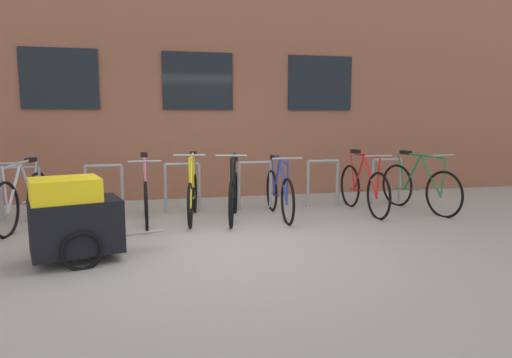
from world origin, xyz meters
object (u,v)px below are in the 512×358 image
at_px(bicycle_red, 363,188).
at_px(bicycle_yellow, 192,195).
at_px(bicycle_blue, 279,193).
at_px(bicycle_silver, 23,199).
at_px(bicycle_black, 233,195).
at_px(bicycle_pink, 146,197).
at_px(bike_trailer, 74,218).
at_px(bicycle_green, 419,187).

relative_size(bicycle_red, bicycle_yellow, 1.04).
bearing_deg(bicycle_blue, bicycle_silver, 178.26).
bearing_deg(bicycle_red, bicycle_black, -178.63).
relative_size(bicycle_yellow, bicycle_black, 1.03).
relative_size(bicycle_yellow, bicycle_pink, 1.01).
distance_m(bicycle_yellow, bicycle_pink, 0.70).
height_order(bicycle_red, bicycle_yellow, bicycle_yellow).
xyz_separation_m(bicycle_yellow, bicycle_black, (0.61, -0.14, 0.00)).
height_order(bicycle_pink, bike_trailer, bicycle_pink).
bearing_deg(bike_trailer, bicycle_black, 39.52).
bearing_deg(bicycle_green, bicycle_black, 179.13).
bearing_deg(bicycle_green, bicycle_silver, 178.42).
xyz_separation_m(bicycle_pink, bike_trailer, (-0.70, -1.69, 0.09)).
bearing_deg(bicycle_yellow, bicycle_blue, -5.72).
distance_m(bicycle_silver, bicycle_green, 6.06).
height_order(bicycle_yellow, bike_trailer, bicycle_yellow).
height_order(bicycle_red, bicycle_black, bicycle_black).
bearing_deg(bicycle_black, bicycle_pink, 178.05).
relative_size(bicycle_red, bicycle_black, 1.07).
distance_m(bicycle_red, bicycle_pink, 3.44).
distance_m(bicycle_blue, bicycle_black, 0.72).
xyz_separation_m(bicycle_red, bicycle_black, (-2.15, -0.05, -0.02)).
bearing_deg(bicycle_silver, bicycle_blue, -1.74).
distance_m(bicycle_pink, bicycle_green, 4.39).
xyz_separation_m(bicycle_blue, bike_trailer, (-2.71, -1.65, 0.09)).
relative_size(bicycle_blue, bicycle_pink, 1.02).
distance_m(bicycle_blue, bicycle_yellow, 1.33).
height_order(bicycle_pink, bicycle_black, bicycle_black).
bearing_deg(bicycle_red, bike_trailer, -157.75).
bearing_deg(bicycle_silver, bicycle_yellow, 0.51).
distance_m(bicycle_silver, bicycle_pink, 1.67).
relative_size(bicycle_red, bike_trailer, 1.20).
xyz_separation_m(bicycle_silver, bicycle_pink, (1.67, -0.08, -0.01)).
height_order(bicycle_blue, bicycle_green, bicycle_green).
distance_m(bicycle_silver, bicycle_blue, 3.68).
height_order(bicycle_red, bicycle_green, bicycle_red).
distance_m(bicycle_silver, bicycle_yellow, 2.36).
relative_size(bicycle_silver, bicycle_green, 1.01).
bearing_deg(bike_trailer, bicycle_red, 22.25).
bearing_deg(bicycle_silver, bicycle_green, -1.58).
bearing_deg(bicycle_green, bicycle_red, 174.08).
xyz_separation_m(bicycle_blue, bicycle_black, (-0.72, -0.01, -0.00)).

